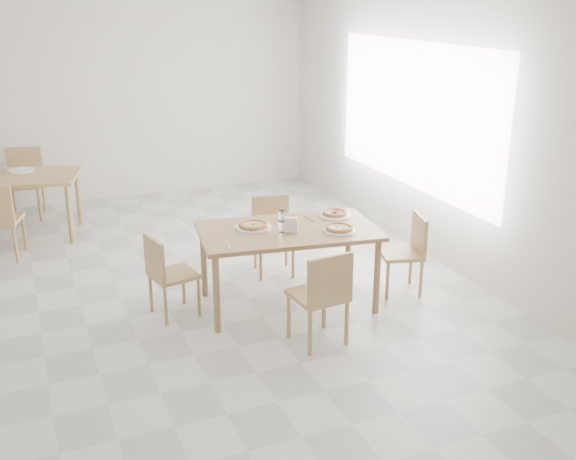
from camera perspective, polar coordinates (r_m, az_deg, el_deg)
name	(u,v)px	position (r m, az deg, el deg)	size (l,w,h in m)	color
room	(413,115)	(7.67, 10.52, 9.53)	(7.28, 7.00, 7.00)	silver
main_table	(288,237)	(6.14, 0.00, -0.58)	(1.71, 1.11, 0.75)	#A48254
chair_south	(323,292)	(5.49, 2.97, -5.26)	(0.45, 0.45, 0.83)	tan
chair_north	(272,229)	(6.99, -1.34, 0.09)	(0.46, 0.46, 0.80)	tan
chair_west	(166,271)	(6.09, -10.31, -3.40)	(0.45, 0.45, 0.77)	tan
chair_east	(408,248)	(6.60, 10.15, -1.50)	(0.47, 0.47, 0.78)	tan
plate_margherita	(253,227)	(6.14, -2.95, 0.22)	(0.33, 0.33, 0.02)	white
plate_mushroom	(339,230)	(6.07, 4.34, -0.03)	(0.30, 0.30, 0.02)	white
plate_pepperoni	(335,215)	(6.48, 3.98, 1.26)	(0.31, 0.31, 0.02)	white
pizza_margherita	(253,225)	(6.13, -2.95, 0.42)	(0.31, 0.31, 0.03)	tan
pizza_mushroom	(339,228)	(6.06, 4.35, 0.17)	(0.31, 0.31, 0.03)	tan
pizza_pepperoni	(335,213)	(6.48, 3.98, 1.45)	(0.26, 0.26, 0.03)	tan
tumbler_a	(283,227)	(6.02, -0.42, 0.28)	(0.08, 0.08, 0.10)	white
tumbler_b	(282,216)	(6.33, -0.54, 1.23)	(0.07, 0.07, 0.09)	white
napkin_holder	(291,226)	(5.99, 0.26, 0.36)	(0.14, 0.12, 0.14)	silver
fork_a	(228,245)	(5.74, -5.07, -1.28)	(0.02, 0.19, 0.01)	silver
fork_b	(309,219)	(6.38, 1.78, 0.95)	(0.02, 0.19, 0.01)	silver
second_table	(13,183)	(8.58, -22.26, 3.73)	(1.64, 1.18, 0.75)	tan
chair_back_n	(25,178)	(9.40, -21.40, 4.16)	(0.52, 0.52, 0.89)	tan
plate_empty	(21,170)	(8.76, -21.67, 4.72)	(0.30, 0.30, 0.02)	white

